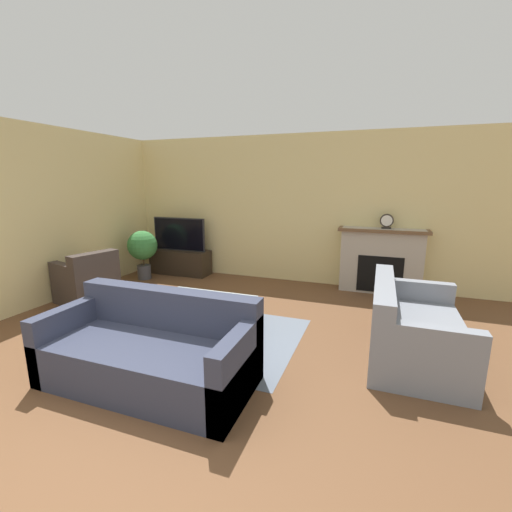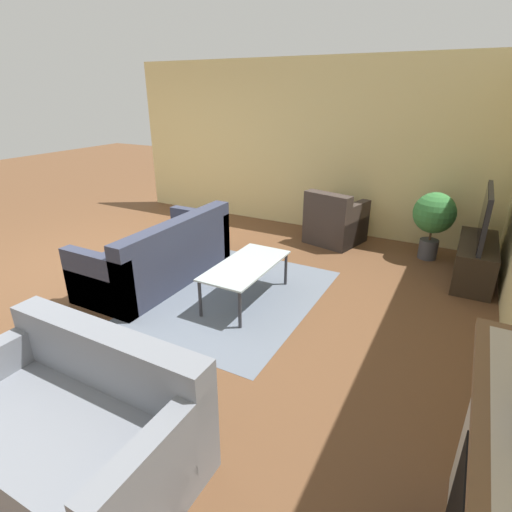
# 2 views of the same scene
# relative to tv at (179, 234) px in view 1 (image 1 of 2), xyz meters

# --- Properties ---
(ground_plane) EXTENTS (20.00, 20.00, 0.00)m
(ground_plane) POSITION_rel_tv_xyz_m (1.97, -4.52, -0.82)
(ground_plane) COLOR brown
(wall_back) EXTENTS (8.93, 0.06, 2.70)m
(wall_back) POSITION_rel_tv_xyz_m (1.97, 0.33, 0.53)
(wall_back) COLOR beige
(wall_back) RESTS_ON ground_plane
(wall_left) EXTENTS (0.06, 7.82, 2.70)m
(wall_left) POSITION_rel_tv_xyz_m (-1.02, -2.11, 0.53)
(wall_left) COLOR beige
(wall_left) RESTS_ON ground_plane
(area_rug) EXTENTS (2.38, 1.76, 0.00)m
(area_rug) POSITION_rel_tv_xyz_m (1.81, -2.39, -0.82)
(area_rug) COLOR slate
(area_rug) RESTS_ON ground_plane
(fireplace) EXTENTS (1.43, 0.37, 1.10)m
(fireplace) POSITION_rel_tv_xyz_m (3.86, 0.14, -0.25)
(fireplace) COLOR #B2A899
(fireplace) RESTS_ON ground_plane
(tv_stand) EXTENTS (1.22, 0.43, 0.49)m
(tv_stand) POSITION_rel_tv_xyz_m (-0.00, 0.00, -0.58)
(tv_stand) COLOR #2D2319
(tv_stand) RESTS_ON ground_plane
(tv) EXTENTS (1.14, 0.06, 0.66)m
(tv) POSITION_rel_tv_xyz_m (0.00, 0.00, 0.00)
(tv) COLOR #232328
(tv) RESTS_ON tv_stand
(couch_sectional) EXTENTS (1.96, 0.91, 0.82)m
(couch_sectional) POSITION_rel_tv_xyz_m (1.86, -3.45, -0.54)
(couch_sectional) COLOR #33384C
(couch_sectional) RESTS_ON ground_plane
(couch_loveseat) EXTENTS (0.91, 1.58, 0.82)m
(couch_loveseat) POSITION_rel_tv_xyz_m (4.20, -2.10, -0.53)
(couch_loveseat) COLOR gray
(couch_loveseat) RESTS_ON ground_plane
(armchair_by_window) EXTENTS (0.91, 0.89, 0.82)m
(armchair_by_window) POSITION_rel_tv_xyz_m (-0.45, -1.96, -0.52)
(armchair_by_window) COLOR #3D332D
(armchair_by_window) RESTS_ON ground_plane
(coffee_table) EXTENTS (1.18, 0.56, 0.43)m
(coffee_table) POSITION_rel_tv_xyz_m (1.81, -2.25, -0.43)
(coffee_table) COLOR #333338
(coffee_table) RESTS_ON ground_plane
(potted_plant) EXTENTS (0.56, 0.56, 0.95)m
(potted_plant) POSITION_rel_tv_xyz_m (-0.46, -0.58, -0.21)
(potted_plant) COLOR #47474C
(potted_plant) RESTS_ON ground_plane
(mantel_clock) EXTENTS (0.22, 0.07, 0.25)m
(mantel_clock) POSITION_rel_tv_xyz_m (3.90, 0.14, 0.40)
(mantel_clock) COLOR #28231E
(mantel_clock) RESTS_ON fireplace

